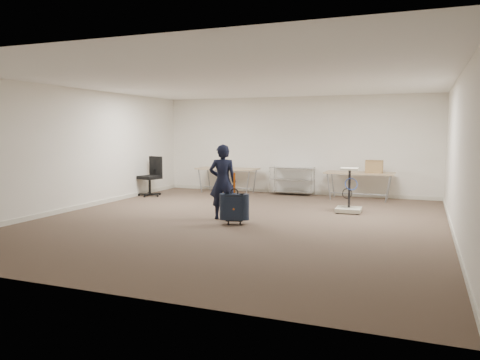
% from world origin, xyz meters
% --- Properties ---
extents(ground, '(9.00, 9.00, 0.00)m').
position_xyz_m(ground, '(0.00, 0.00, 0.00)').
color(ground, '#4E402F').
rests_on(ground, ground).
extents(room_shell, '(8.00, 9.00, 9.00)m').
position_xyz_m(room_shell, '(0.00, 1.38, 0.05)').
color(room_shell, white).
rests_on(room_shell, ground).
extents(folding_table_left, '(1.80, 0.75, 0.73)m').
position_xyz_m(folding_table_left, '(-1.90, 3.95, 0.68)').
color(folding_table_left, '#97815D').
rests_on(folding_table_left, ground).
extents(folding_table_right, '(1.80, 0.75, 0.73)m').
position_xyz_m(folding_table_right, '(1.90, 3.95, 0.68)').
color(folding_table_right, '#97815D').
rests_on(folding_table_right, ground).
extents(wire_shelf, '(1.22, 0.47, 0.80)m').
position_xyz_m(wire_shelf, '(0.00, 4.20, 0.44)').
color(wire_shelf, silver).
rests_on(wire_shelf, ground).
extents(person, '(0.65, 0.52, 1.55)m').
position_xyz_m(person, '(-0.38, 0.10, 0.78)').
color(person, black).
rests_on(person, ground).
extents(suitcase, '(0.41, 0.31, 1.01)m').
position_xyz_m(suitcase, '(0.06, -0.36, 0.34)').
color(suitcase, '#151F30').
rests_on(suitcase, ground).
extents(office_chair, '(0.67, 0.67, 1.10)m').
position_xyz_m(office_chair, '(-3.66, 2.57, 0.33)').
color(office_chair, black).
rests_on(office_chair, ground).
extents(equipment_cart, '(0.56, 0.56, 1.00)m').
position_xyz_m(equipment_cart, '(1.94, 1.83, 0.26)').
color(equipment_cart, beige).
rests_on(equipment_cart, ground).
extents(cardboard_box, '(0.45, 0.34, 0.33)m').
position_xyz_m(cardboard_box, '(2.28, 3.90, 0.89)').
color(cardboard_box, '#9C7B48').
rests_on(cardboard_box, folding_table_right).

